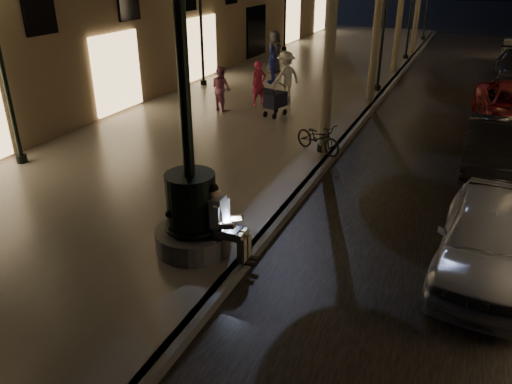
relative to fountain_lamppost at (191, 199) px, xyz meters
The scene contains 18 objects.
ground 13.09m from the fountain_lamppost, 85.60° to the left, with size 120.00×120.00×0.00m, color black.
cobble_lane 13.65m from the fountain_lamppost, 72.90° to the left, with size 6.00×45.00×0.02m, color black.
promenade 13.39m from the fountain_lamppost, 102.99° to the left, with size 8.00×45.00×0.20m, color slate.
curb_strip 13.09m from the fountain_lamppost, 85.60° to the left, with size 0.25×45.00×0.20m, color #59595B.
fountain_lamppost is the anchor object (origin of this frame).
seated_man_laptop 0.67m from the fountain_lamppost, ahead, with size 1.04×0.35×1.40m.
lamp_curb_a 6.37m from the fountain_lamppost, 83.35° to the left, with size 0.36×0.36×4.81m.
lamp_curb_b 14.16m from the fountain_lamppost, 87.14° to the left, with size 0.36×0.36×4.81m.
lamp_left_b 13.75m from the fountain_lamppost, 118.07° to the left, with size 0.36×0.36×4.81m.
stroller 8.89m from the fountain_lamppost, 101.59° to the left, with size 0.65×1.13×1.14m.
car_front 5.28m from the fountain_lamppost, 18.03° to the left, with size 1.65×4.11×1.40m, color #AAABB2.
car_second 8.65m from the fountain_lamppost, 54.38° to the left, with size 1.34×3.84×1.27m, color black.
pedestrian_red 10.26m from the fountain_lamppost, 106.29° to the left, with size 0.58×0.38×1.60m, color #D22A59.
pedestrian_pink 9.50m from the fountain_lamppost, 113.84° to the left, with size 0.76×0.59×1.57m, color #BF658B.
pedestrian_white 11.01m from the fountain_lamppost, 101.43° to the left, with size 1.20×0.69×1.85m, color silver.
pedestrian_blue 13.98m from the fountain_lamppost, 105.73° to the left, with size 0.93×0.39×1.58m, color navy.
pedestrian_dark 16.27m from the fountain_lamppost, 106.25° to the left, with size 0.95×0.62×1.95m, color #36353A.
bicycle 5.96m from the fountain_lamppost, 84.20° to the left, with size 0.55×1.58×0.83m, color black.
Camera 1 is at (3.25, -4.90, 5.09)m, focal length 35.00 mm.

